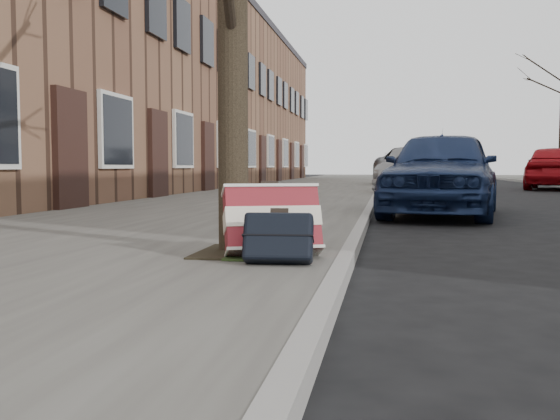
% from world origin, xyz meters
% --- Properties ---
extents(ground, '(120.00, 120.00, 0.00)m').
position_xyz_m(ground, '(0.00, 0.00, 0.00)').
color(ground, black).
rests_on(ground, ground).
extents(near_sidewalk, '(5.00, 70.00, 0.12)m').
position_xyz_m(near_sidewalk, '(-3.70, 15.00, 0.06)').
color(near_sidewalk, slate).
rests_on(near_sidewalk, ground).
extents(house_near, '(6.80, 40.00, 7.00)m').
position_xyz_m(house_near, '(-9.60, 16.00, 3.50)').
color(house_near, brown).
rests_on(house_near, ground).
extents(dirt_patch, '(0.85, 0.85, 0.02)m').
position_xyz_m(dirt_patch, '(-2.00, 1.20, 0.13)').
color(dirt_patch, black).
rests_on(dirt_patch, near_sidewalk).
extents(suitcase_red, '(0.81, 0.63, 0.56)m').
position_xyz_m(suitcase_red, '(-1.80, 1.04, 0.40)').
color(suitcase_red, maroon).
rests_on(suitcase_red, near_sidewalk).
extents(suitcase_navy, '(0.51, 0.32, 0.39)m').
position_xyz_m(suitcase_navy, '(-1.69, 0.69, 0.31)').
color(suitcase_navy, black).
rests_on(suitcase_navy, near_sidewalk).
extents(car_near_front, '(2.41, 4.47, 1.44)m').
position_xyz_m(car_near_front, '(-0.05, 7.03, 0.72)').
color(car_near_front, '#17264E').
rests_on(car_near_front, ground).
extents(car_near_mid, '(2.56, 4.35, 1.36)m').
position_xyz_m(car_near_mid, '(-0.08, 14.39, 0.68)').
color(car_near_mid, '#999CA1').
rests_on(car_near_mid, ground).
extents(car_near_back, '(3.17, 5.91, 1.58)m').
position_xyz_m(car_near_back, '(-0.06, 20.96, 0.79)').
color(car_near_back, '#38373C').
rests_on(car_near_back, ground).
extents(car_far_back, '(3.07, 4.93, 1.57)m').
position_xyz_m(car_far_back, '(4.86, 19.80, 0.78)').
color(car_far_back, '#9B0B12').
rests_on(car_far_back, ground).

